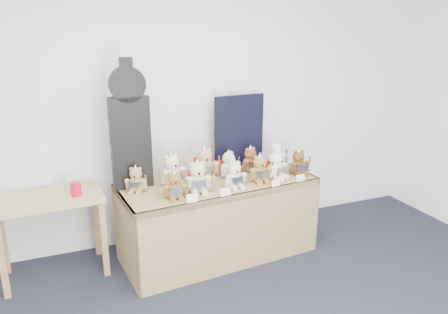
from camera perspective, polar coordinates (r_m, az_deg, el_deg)
name	(u,v)px	position (r m, az deg, el deg)	size (l,w,h in m)	color
room_shell	(187,91)	(4.24, -4.82, 8.61)	(6.00, 6.00, 6.00)	silver
display_table	(221,200)	(3.95, -0.36, -5.63)	(1.82, 0.89, 0.73)	olive
side_table	(50,211)	(3.96, -21.80, -6.58)	(0.89, 0.53, 0.72)	tan
guitar_case	(130,126)	(3.75, -12.21, 3.97)	(0.34, 0.10, 1.11)	black
navy_board	(239,131)	(4.31, 1.99, 3.45)	(0.53, 0.02, 0.71)	black
red_cup	(76,189)	(3.85, -18.78, -3.98)	(0.09, 0.09, 0.12)	red
teddy_front_far_left	(175,186)	(3.57, -6.43, -3.82)	(0.21, 0.17, 0.26)	brown
teddy_front_left	(198,178)	(3.67, -3.45, -2.82)	(0.25, 0.22, 0.31)	beige
teddy_front_centre	(235,176)	(3.78, 1.41, -2.45)	(0.22, 0.17, 0.26)	silver
teddy_front_right	(260,170)	(3.93, 4.72, -1.64)	(0.23, 0.19, 0.28)	olive
teddy_front_far_right	(276,166)	(4.02, 6.82, -1.22)	(0.24, 0.23, 0.29)	white
teddy_front_end	(299,163)	(4.17, 9.71, -0.80)	(0.22, 0.18, 0.26)	brown
teddy_back_left	(172,171)	(3.87, -6.79, -1.81)	(0.26, 0.24, 0.31)	beige
teddy_back_centre_left	(205,165)	(3.99, -2.52, -1.01)	(0.27, 0.22, 0.33)	tan
teddy_back_centre_right	(229,165)	(4.05, 0.66, -1.08)	(0.22, 0.22, 0.27)	white
teddy_back_right	(251,160)	(4.20, 3.50, -0.43)	(0.23, 0.20, 0.27)	brown
teddy_back_end	(276,156)	(4.35, 6.76, 0.13)	(0.22, 0.18, 0.27)	white
teddy_back_far_left	(136,181)	(3.76, -11.42, -3.03)	(0.20, 0.20, 0.25)	#AC8450
entry_card_a	(192,198)	(3.49, -4.17, -5.37)	(0.10, 0.00, 0.07)	white
entry_card_b	(225,192)	(3.61, 0.19, -4.58)	(0.09, 0.00, 0.07)	white
entry_card_c	(276,183)	(3.85, 6.76, -3.39)	(0.08, 0.00, 0.06)	white
entry_card_d	(300,178)	(3.99, 9.95, -2.71)	(0.09, 0.00, 0.06)	white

